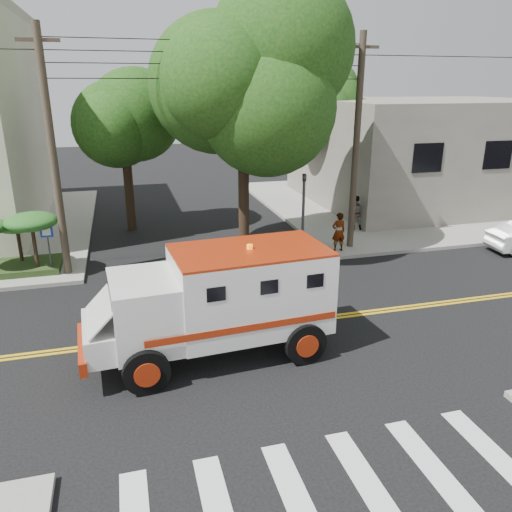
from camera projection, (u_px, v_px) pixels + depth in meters
name	position (u px, v px, depth m)	size (l,w,h in m)	color
ground	(248.00, 328.00, 15.16)	(100.00, 100.00, 0.00)	black
sidewalk_ne	(405.00, 203.00, 30.79)	(17.00, 17.00, 0.15)	gray
building_right	(428.00, 150.00, 30.61)	(14.00, 12.00, 6.00)	slate
utility_pole_left	(53.00, 159.00, 17.77)	(0.28, 0.28, 9.00)	#382D23
utility_pole_right	(356.00, 147.00, 20.90)	(0.28, 0.28, 9.00)	#382D23
tree_main	(256.00, 79.00, 18.94)	(6.08, 5.70, 9.85)	black
tree_left	(130.00, 113.00, 23.36)	(4.48, 4.20, 7.70)	black
tree_right	(325.00, 100.00, 29.74)	(4.80, 4.50, 8.20)	black
traffic_signal	(303.00, 207.00, 20.48)	(0.15, 0.18, 3.60)	#3F3F42
accessibility_sign	(48.00, 242.00, 18.80)	(0.45, 0.10, 2.02)	#3F3F42
palm_planter	(14.00, 234.00, 18.81)	(3.52, 2.63, 2.36)	#1E3314
armored_truck	(220.00, 298.00, 13.15)	(6.63, 3.00, 2.95)	silver
pedestrian_a	(339.00, 232.00, 21.42)	(0.62, 0.41, 1.70)	gray
pedestrian_b	(354.00, 213.00, 24.58)	(0.83, 0.64, 1.70)	gray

